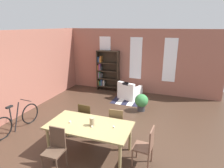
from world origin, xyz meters
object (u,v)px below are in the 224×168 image
at_px(bookshelf_tall, 106,71).
at_px(armchair_white, 129,92).
at_px(dining_chair_far_right, 117,123).
at_px(vase_on_table, 92,122).
at_px(dining_chair_near_left, 55,148).
at_px(potted_plant_by_shelf, 141,101).
at_px(dining_table, 89,127).
at_px(dining_chair_far_left, 87,118).
at_px(bicycle_second, 17,120).
at_px(dining_chair_head_right, 146,146).

distance_m(bookshelf_tall, armchair_white, 1.65).
height_order(dining_chair_far_right, bookshelf_tall, bookshelf_tall).
distance_m(vase_on_table, dining_chair_near_left, 0.99).
height_order(vase_on_table, potted_plant_by_shelf, vase_on_table).
xyz_separation_m(dining_table, dining_chair_far_left, (-0.46, 0.75, -0.18)).
relative_size(dining_chair_far_left, potted_plant_by_shelf, 1.47).
relative_size(vase_on_table, dining_chair_far_left, 0.21).
height_order(dining_table, armchair_white, dining_table).
bearing_deg(dining_chair_far_left, vase_on_table, -54.07).
bearing_deg(dining_table, dining_chair_far_left, 121.67).
bearing_deg(vase_on_table, dining_chair_near_left, -125.75).
distance_m(dining_chair_near_left, dining_chair_far_left, 1.49).
height_order(dining_table, dining_chair_near_left, dining_chair_near_left).
relative_size(vase_on_table, armchair_white, 0.20).
bearing_deg(bicycle_second, dining_table, -5.07).
height_order(dining_chair_far_right, dining_chair_near_left, same).
bearing_deg(dining_chair_near_left, potted_plant_by_shelf, 72.03).
bearing_deg(vase_on_table, potted_plant_by_shelf, 77.54).
height_order(dining_chair_far_right, potted_plant_by_shelf, dining_chair_far_right).
relative_size(dining_table, bookshelf_tall, 1.05).
xyz_separation_m(dining_table, armchair_white, (-0.04, 3.99, -0.41)).
xyz_separation_m(vase_on_table, dining_chair_far_left, (-0.54, 0.75, -0.35)).
xyz_separation_m(bicycle_second, potted_plant_by_shelf, (3.25, 2.63, 0.03)).
distance_m(dining_chair_far_left, potted_plant_by_shelf, 2.42).
bearing_deg(potted_plant_by_shelf, dining_chair_far_left, -119.06).
xyz_separation_m(vase_on_table, potted_plant_by_shelf, (0.63, 2.86, -0.50)).
height_order(dining_chair_near_left, potted_plant_by_shelf, dining_chair_near_left).
distance_m(dining_chair_near_left, armchair_white, 4.76).
distance_m(bicycle_second, potted_plant_by_shelf, 4.18).
xyz_separation_m(dining_chair_near_left, potted_plant_by_shelf, (1.17, 3.60, -0.15)).
bearing_deg(dining_chair_head_right, dining_chair_far_right, 140.97).
xyz_separation_m(dining_chair_head_right, dining_chair_far_right, (-0.93, 0.75, 0.00)).
height_order(dining_chair_far_right, armchair_white, dining_chair_far_right).
bearing_deg(dining_chair_head_right, dining_chair_near_left, -158.09).
xyz_separation_m(armchair_white, bicycle_second, (-2.49, -3.77, 0.06)).
distance_m(bookshelf_tall, bicycle_second, 4.65).
xyz_separation_m(bookshelf_tall, bicycle_second, (-1.15, -4.47, -0.61)).
height_order(dining_chair_head_right, bookshelf_tall, bookshelf_tall).
xyz_separation_m(dining_table, bookshelf_tall, (-1.38, 4.69, 0.25)).
bearing_deg(dining_chair_near_left, dining_chair_far_right, 58.49).
relative_size(dining_chair_head_right, bicycle_second, 0.56).
distance_m(bookshelf_tall, potted_plant_by_shelf, 2.85).
xyz_separation_m(dining_chair_head_right, potted_plant_by_shelf, (-0.67, 2.86, -0.15)).
distance_m(dining_table, potted_plant_by_shelf, 2.96).
distance_m(dining_table, dining_chair_near_left, 0.89).
bearing_deg(potted_plant_by_shelf, dining_chair_near_left, -107.97).
bearing_deg(potted_plant_by_shelf, dining_chair_head_right, -76.75).
bearing_deg(dining_chair_head_right, dining_chair_far_left, 157.84).
bearing_deg(bookshelf_tall, dining_chair_far_left, -76.84).
relative_size(dining_chair_head_right, dining_chair_far_right, 1.00).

